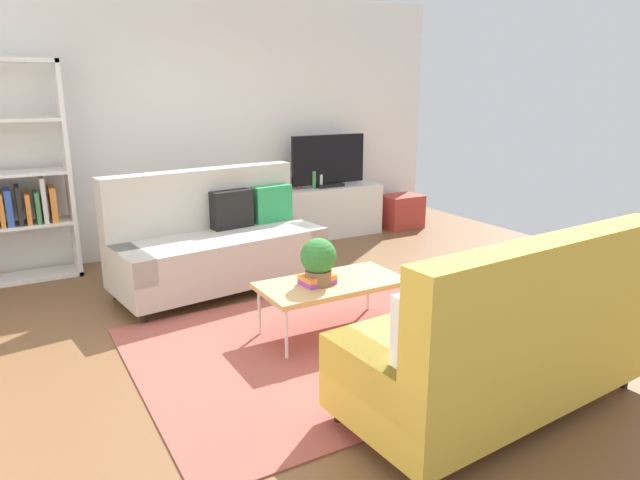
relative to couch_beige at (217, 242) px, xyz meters
name	(u,v)px	position (x,y,z in m)	size (l,w,h in m)	color
ground_plane	(314,329)	(0.31, -1.30, -0.45)	(7.68, 7.68, 0.00)	brown
wall_far	(194,123)	(0.31, 1.50, 1.00)	(6.40, 0.12, 2.90)	white
area_rug	(339,343)	(0.34, -1.62, -0.44)	(2.90, 2.20, 0.01)	#9E4C42
couch_beige	(217,242)	(0.00, 0.00, 0.00)	(1.99, 1.07, 1.10)	#B2ADA3
couch_green	(503,340)	(0.68, -2.85, 0.00)	(1.95, 0.97, 1.10)	gold
coffee_table	(331,285)	(0.39, -1.42, -0.05)	(1.10, 0.56, 0.42)	tan
tv_console	(327,211)	(1.88, 1.16, -0.13)	(1.40, 0.44, 0.64)	silver
tv	(328,162)	(1.88, 1.14, 0.51)	(1.00, 0.20, 0.64)	black
bookshelf	(6,184)	(-1.64, 1.18, 0.51)	(1.10, 0.36, 2.10)	white
storage_trunk	(401,211)	(2.98, 1.06, -0.23)	(0.52, 0.40, 0.44)	#B2382D
potted_plant	(318,260)	(0.27, -1.43, 0.16)	(0.27, 0.27, 0.35)	brown
table_book_0	(317,282)	(0.27, -1.42, -0.01)	(0.24, 0.18, 0.04)	purple
table_book_1	(317,277)	(0.27, -1.42, 0.03)	(0.24, 0.18, 0.04)	orange
vase_0	(284,184)	(1.30, 1.21, 0.26)	(0.11, 0.11, 0.13)	#33B29E
vase_1	(296,182)	(1.46, 1.21, 0.27)	(0.14, 0.14, 0.15)	#B24C4C
bottle_0	(314,180)	(1.66, 1.12, 0.30)	(0.05, 0.05, 0.21)	#3F8C4C
bottle_1	(321,181)	(1.76, 1.12, 0.27)	(0.04, 0.04, 0.16)	silver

